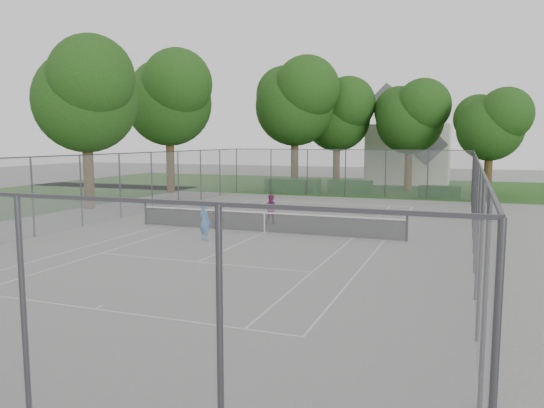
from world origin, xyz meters
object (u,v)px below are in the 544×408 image
(house, at_px, (409,144))
(girl_player, at_px, (205,222))
(tennis_net, at_px, (264,221))
(woman_player, at_px, (272,209))

(house, relative_size, girl_player, 5.91)
(tennis_net, distance_m, woman_player, 2.41)
(house, bearing_deg, tennis_net, -96.03)
(girl_player, bearing_deg, woman_player, -81.73)
(house, xyz_separation_m, girl_player, (-4.90, -33.19, -3.00))
(house, height_order, woman_player, house)
(tennis_net, relative_size, woman_player, 8.50)
(house, bearing_deg, woman_player, -97.54)
(tennis_net, bearing_deg, house, 83.97)
(tennis_net, bearing_deg, woman_player, 102.23)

